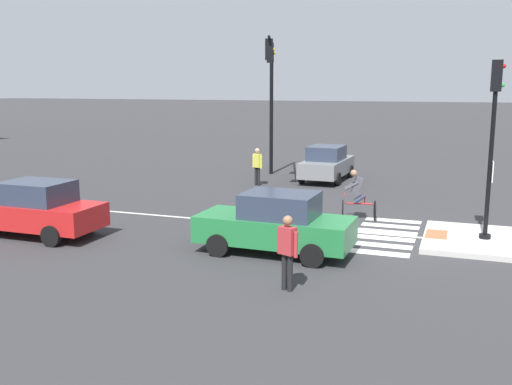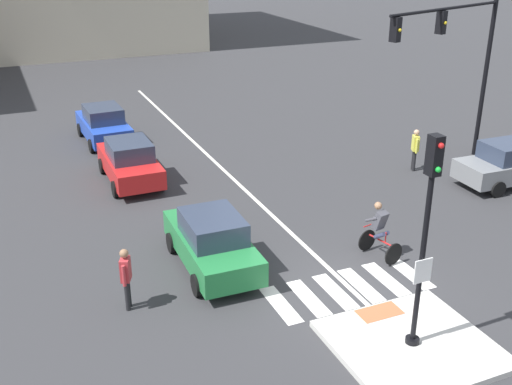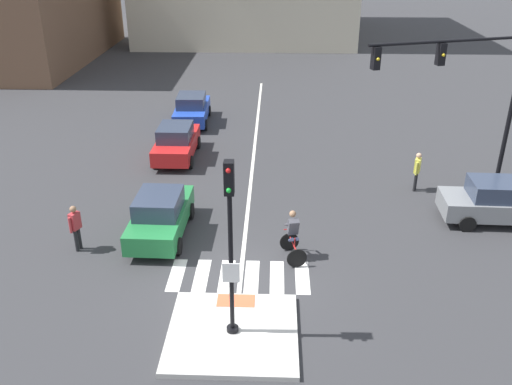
{
  "view_description": "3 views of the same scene",
  "coord_description": "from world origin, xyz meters",
  "px_view_note": "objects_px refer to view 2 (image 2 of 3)",
  "views": [
    {
      "loc": [
        -17.12,
        -1.86,
        4.39
      ],
      "look_at": [
        -0.59,
        4.1,
        1.15
      ],
      "focal_mm": 40.74,
      "sensor_mm": 36.0,
      "label": 1
    },
    {
      "loc": [
        -7.83,
        -11.75,
        8.78
      ],
      "look_at": [
        -0.98,
        4.12,
        1.4
      ],
      "focal_mm": 43.35,
      "sensor_mm": 36.0,
      "label": 2
    },
    {
      "loc": [
        1.05,
        -14.15,
        9.9
      ],
      "look_at": [
        0.39,
        4.16,
        1.03
      ],
      "focal_mm": 38.46,
      "sensor_mm": 36.0,
      "label": 3
    }
  ],
  "objects_px": {
    "car_grey_cross_right": "(511,164)",
    "pedestrian_waiting_far_side": "(415,147)",
    "signal_pole": "(426,225)",
    "car_red_westbound_far": "(130,161)",
    "pedestrian_at_curb_left": "(126,274)",
    "car_green_westbound_near": "(212,241)",
    "cyclist": "(380,229)",
    "car_blue_westbound_distant": "(104,124)",
    "traffic_light_mast": "(460,51)"
  },
  "relations": [
    {
      "from": "cyclist",
      "to": "pedestrian_waiting_far_side",
      "type": "xyz_separation_m",
      "value": [
        5.23,
        5.38,
        0.11
      ]
    },
    {
      "from": "signal_pole",
      "to": "car_red_westbound_far",
      "type": "bearing_deg",
      "value": 105.98
    },
    {
      "from": "signal_pole",
      "to": "car_green_westbound_near",
      "type": "xyz_separation_m",
      "value": [
        -2.93,
        5.26,
        -2.3
      ]
    },
    {
      "from": "car_blue_westbound_distant",
      "to": "cyclist",
      "type": "height_order",
      "value": "cyclist"
    },
    {
      "from": "cyclist",
      "to": "pedestrian_at_curb_left",
      "type": "distance_m",
      "value": 7.26
    },
    {
      "from": "car_blue_westbound_distant",
      "to": "car_green_westbound_near",
      "type": "distance_m",
      "value": 12.48
    },
    {
      "from": "cyclist",
      "to": "car_red_westbound_far",
      "type": "bearing_deg",
      "value": 121.61
    },
    {
      "from": "pedestrian_at_curb_left",
      "to": "pedestrian_waiting_far_side",
      "type": "distance_m",
      "value": 13.51
    },
    {
      "from": "car_red_westbound_far",
      "to": "cyclist",
      "type": "distance_m",
      "value": 10.09
    },
    {
      "from": "car_blue_westbound_distant",
      "to": "car_green_westbound_near",
      "type": "relative_size",
      "value": 1.01
    },
    {
      "from": "traffic_light_mast",
      "to": "car_red_westbound_far",
      "type": "height_order",
      "value": "traffic_light_mast"
    },
    {
      "from": "cyclist",
      "to": "pedestrian_at_curb_left",
      "type": "xyz_separation_m",
      "value": [
        -7.25,
        0.21,
        0.11
      ]
    },
    {
      "from": "traffic_light_mast",
      "to": "cyclist",
      "type": "height_order",
      "value": "traffic_light_mast"
    },
    {
      "from": "signal_pole",
      "to": "car_grey_cross_right",
      "type": "distance_m",
      "value": 11.69
    },
    {
      "from": "cyclist",
      "to": "car_green_westbound_near",
      "type": "bearing_deg",
      "value": 164.06
    },
    {
      "from": "car_grey_cross_right",
      "to": "car_green_westbound_near",
      "type": "relative_size",
      "value": 1.0
    },
    {
      "from": "cyclist",
      "to": "pedestrian_waiting_far_side",
      "type": "relative_size",
      "value": 1.01
    },
    {
      "from": "traffic_light_mast",
      "to": "car_red_westbound_far",
      "type": "distance_m",
      "value": 13.03
    },
    {
      "from": "car_red_westbound_far",
      "to": "car_green_westbound_near",
      "type": "distance_m",
      "value": 7.3
    },
    {
      "from": "signal_pole",
      "to": "pedestrian_at_curb_left",
      "type": "height_order",
      "value": "signal_pole"
    },
    {
      "from": "pedestrian_waiting_far_side",
      "to": "cyclist",
      "type": "bearing_deg",
      "value": -134.18
    },
    {
      "from": "traffic_light_mast",
      "to": "pedestrian_at_curb_left",
      "type": "xyz_separation_m",
      "value": [
        -14.0,
        -5.06,
        -3.59
      ]
    },
    {
      "from": "pedestrian_waiting_far_side",
      "to": "car_grey_cross_right",
      "type": "bearing_deg",
      "value": -47.77
    },
    {
      "from": "signal_pole",
      "to": "pedestrian_waiting_far_side",
      "type": "xyz_separation_m",
      "value": [
        6.93,
        9.32,
        -2.13
      ]
    },
    {
      "from": "car_red_westbound_far",
      "to": "pedestrian_at_curb_left",
      "type": "bearing_deg",
      "value": -103.21
    },
    {
      "from": "car_blue_westbound_distant",
      "to": "car_red_westbound_far",
      "type": "bearing_deg",
      "value": -89.98
    },
    {
      "from": "pedestrian_waiting_far_side",
      "to": "pedestrian_at_curb_left",
      "type": "bearing_deg",
      "value": -157.51
    },
    {
      "from": "car_green_westbound_near",
      "to": "pedestrian_waiting_far_side",
      "type": "relative_size",
      "value": 2.48
    },
    {
      "from": "signal_pole",
      "to": "pedestrian_waiting_far_side",
      "type": "height_order",
      "value": "signal_pole"
    },
    {
      "from": "car_green_westbound_near",
      "to": "pedestrian_at_curb_left",
      "type": "xyz_separation_m",
      "value": [
        -2.63,
        -1.11,
        0.17
      ]
    },
    {
      "from": "car_red_westbound_far",
      "to": "pedestrian_at_curb_left",
      "type": "distance_m",
      "value": 8.61
    },
    {
      "from": "car_grey_cross_right",
      "to": "car_red_westbound_far",
      "type": "xyz_separation_m",
      "value": [
        -12.88,
        5.82,
        0.0
      ]
    },
    {
      "from": "cyclist",
      "to": "car_blue_westbound_distant",
      "type": "bearing_deg",
      "value": 110.99
    },
    {
      "from": "car_green_westbound_near",
      "to": "pedestrian_at_curb_left",
      "type": "height_order",
      "value": "pedestrian_at_curb_left"
    },
    {
      "from": "signal_pole",
      "to": "cyclist",
      "type": "height_order",
      "value": "signal_pole"
    },
    {
      "from": "signal_pole",
      "to": "car_grey_cross_right",
      "type": "relative_size",
      "value": 1.19
    },
    {
      "from": "signal_pole",
      "to": "car_blue_westbound_distant",
      "type": "xyz_separation_m",
      "value": [
        -3.59,
        17.72,
        -2.3
      ]
    },
    {
      "from": "traffic_light_mast",
      "to": "car_grey_cross_right",
      "type": "xyz_separation_m",
      "value": [
        0.85,
        -2.5,
        -3.76
      ]
    },
    {
      "from": "car_green_westbound_near",
      "to": "car_blue_westbound_distant",
      "type": "bearing_deg",
      "value": 93.05
    },
    {
      "from": "traffic_light_mast",
      "to": "pedestrian_waiting_far_side",
      "type": "xyz_separation_m",
      "value": [
        -1.51,
        0.11,
        -3.59
      ]
    },
    {
      "from": "car_red_westbound_far",
      "to": "pedestrian_waiting_far_side",
      "type": "xyz_separation_m",
      "value": [
        10.52,
        -3.21,
        0.17
      ]
    },
    {
      "from": "signal_pole",
      "to": "car_green_westbound_near",
      "type": "distance_m",
      "value": 6.44
    },
    {
      "from": "car_grey_cross_right",
      "to": "pedestrian_waiting_far_side",
      "type": "xyz_separation_m",
      "value": [
        -2.37,
        2.61,
        0.17
      ]
    },
    {
      "from": "car_blue_westbound_distant",
      "to": "car_red_westbound_far",
      "type": "distance_m",
      "value": 5.19
    },
    {
      "from": "car_grey_cross_right",
      "to": "car_red_westbound_far",
      "type": "relative_size",
      "value": 1.01
    },
    {
      "from": "car_red_westbound_far",
      "to": "pedestrian_at_curb_left",
      "type": "xyz_separation_m",
      "value": [
        -1.97,
        -8.38,
        0.17
      ]
    },
    {
      "from": "pedestrian_at_curb_left",
      "to": "pedestrian_waiting_far_side",
      "type": "relative_size",
      "value": 1.0
    },
    {
      "from": "car_red_westbound_far",
      "to": "pedestrian_waiting_far_side",
      "type": "height_order",
      "value": "pedestrian_waiting_far_side"
    },
    {
      "from": "car_grey_cross_right",
      "to": "car_blue_westbound_distant",
      "type": "bearing_deg",
      "value": 139.48
    },
    {
      "from": "signal_pole",
      "to": "car_blue_westbound_distant",
      "type": "distance_m",
      "value": 18.23
    }
  ]
}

